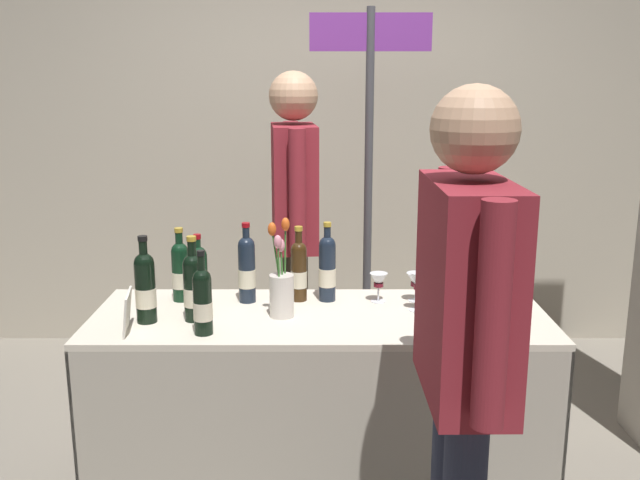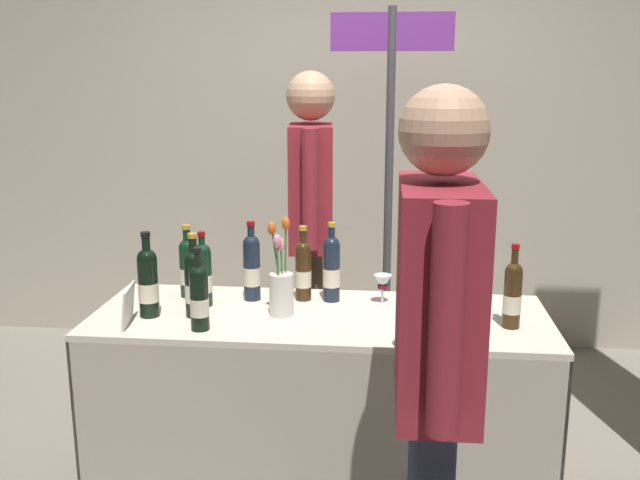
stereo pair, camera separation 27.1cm
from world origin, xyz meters
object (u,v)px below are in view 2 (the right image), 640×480
tasting_table (320,373)px  taster_foreground_right (436,336)px  vendor_presenter (311,212)px  featured_wine_bottle (513,294)px  booth_signpost (389,154)px  wine_glass_near_vendor (420,287)px  flower_vase (281,287)px  wine_glass_near_taster (421,284)px  display_bottle_0 (148,281)px  wine_glass_mid (383,283)px

tasting_table → taster_foreground_right: bearing=-64.2°
vendor_presenter → tasting_table: bearing=3.3°
featured_wine_bottle → booth_signpost: 1.28m
taster_foreground_right → booth_signpost: booth_signpost is taller
tasting_table → wine_glass_near_vendor: (0.39, 0.04, 0.36)m
featured_wine_bottle → flower_vase: (-0.87, 0.05, -0.01)m
tasting_table → flower_vase: bearing=-170.8°
featured_wine_bottle → wine_glass_near_taster: size_ratio=2.65×
display_bottle_0 → wine_glass_mid: display_bottle_0 is taller
wine_glass_mid → flower_vase: bearing=-155.2°
vendor_presenter → featured_wine_bottle: bearing=38.2°
wine_glass_mid → wine_glass_near_vendor: bearing=-37.5°
wine_glass_near_vendor → wine_glass_mid: wine_glass_near_vendor is taller
vendor_presenter → flower_vase: bearing=-7.2°
featured_wine_bottle → wine_glass_mid: featured_wine_bottle is taller
display_bottle_0 → booth_signpost: 1.51m
featured_wine_bottle → wine_glass_mid: bearing=154.4°
wine_glass_mid → wine_glass_near_taster: size_ratio=1.02×
tasting_table → wine_glass_near_taster: bearing=22.7°
featured_wine_bottle → booth_signpost: bearing=112.6°
booth_signpost → wine_glass_near_vendor: bearing=-82.5°
tasting_table → flower_vase: (-0.15, -0.02, 0.37)m
wine_glass_mid → tasting_table: bearing=-147.1°
tasting_table → wine_glass_near_taster: (0.40, 0.17, 0.34)m
display_bottle_0 → taster_foreground_right: bearing=-34.7°
tasting_table → taster_foreground_right: taster_foreground_right is taller
taster_foreground_right → wine_glass_near_vendor: bearing=0.0°
vendor_presenter → display_bottle_0: bearing=-36.4°
wine_glass_near_taster → wine_glass_near_vendor: bearing=-94.3°
taster_foreground_right → wine_glass_mid: bearing=8.5°
vendor_presenter → taster_foreground_right: size_ratio=1.02×
vendor_presenter → wine_glass_near_taster: bearing=33.5°
display_bottle_0 → tasting_table: bearing=7.6°
display_bottle_0 → wine_glass_near_taster: display_bottle_0 is taller
vendor_presenter → taster_foreground_right: 1.71m
wine_glass_mid → taster_foreground_right: size_ratio=0.07×
booth_signpost → vendor_presenter: bearing=-147.5°
taster_foreground_right → featured_wine_bottle: bearing=-24.2°
wine_glass_near_taster → vendor_presenter: size_ratio=0.07×
taster_foreground_right → booth_signpost: size_ratio=0.83×
wine_glass_mid → taster_foreground_right: (0.15, -0.98, 0.15)m
featured_wine_bottle → wine_glass_near_taster: bearing=143.6°
booth_signpost → taster_foreground_right: bearing=-85.7°
wine_glass_near_vendor → wine_glass_near_taster: size_ratio=1.29×
display_bottle_0 → wine_glass_mid: bearing=15.2°
display_bottle_0 → flower_vase: (0.51, 0.06, -0.03)m
vendor_presenter → wine_glass_mid: bearing=23.8°
flower_vase → tasting_table: bearing=9.2°
flower_vase → booth_signpost: 1.22m
wine_glass_near_taster → booth_signpost: 1.00m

